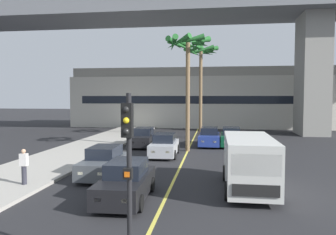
{
  "coord_description": "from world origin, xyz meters",
  "views": [
    {
      "loc": [
        1.89,
        0.31,
        4.11
      ],
      "look_at": [
        0.0,
        14.0,
        3.25
      ],
      "focal_mm": 34.97,
      "sensor_mm": 36.0,
      "label": 1
    }
  ],
  "objects_px": {
    "traffic_light_median_near": "(128,159)",
    "car_queue_fourth": "(164,146)",
    "car_queue_second": "(143,138)",
    "car_queue_third": "(104,163)",
    "pedestrian_near_crosswalk": "(24,166)",
    "delivery_van": "(249,162)",
    "palm_tree_near_median": "(201,60)",
    "car_queue_fifth": "(126,182)",
    "car_queue_sixth": "(209,137)",
    "palm_tree_mid_median": "(188,52)",
    "car_queue_front": "(231,138)"
  },
  "relations": [
    {
      "from": "car_queue_front",
      "to": "car_queue_fifth",
      "type": "relative_size",
      "value": 1.01
    },
    {
      "from": "car_queue_sixth",
      "to": "delivery_van",
      "type": "xyz_separation_m",
      "value": [
        1.87,
        -13.13,
        0.57
      ]
    },
    {
      "from": "delivery_van",
      "to": "pedestrian_near_crosswalk",
      "type": "bearing_deg",
      "value": -174.77
    },
    {
      "from": "car_queue_third",
      "to": "delivery_van",
      "type": "distance_m",
      "value": 7.34
    },
    {
      "from": "car_queue_fifth",
      "to": "delivery_van",
      "type": "bearing_deg",
      "value": 22.08
    },
    {
      "from": "car_queue_second",
      "to": "car_queue_fourth",
      "type": "xyz_separation_m",
      "value": [
        2.38,
        -4.1,
        0.0
      ]
    },
    {
      "from": "palm_tree_near_median",
      "to": "pedestrian_near_crosswalk",
      "type": "relative_size",
      "value": 5.66
    },
    {
      "from": "palm_tree_mid_median",
      "to": "car_queue_fourth",
      "type": "bearing_deg",
      "value": -121.38
    },
    {
      "from": "car_queue_sixth",
      "to": "pedestrian_near_crosswalk",
      "type": "xyz_separation_m",
      "value": [
        -8.19,
        -14.05,
        0.28
      ]
    },
    {
      "from": "car_queue_second",
      "to": "delivery_van",
      "type": "relative_size",
      "value": 0.79
    },
    {
      "from": "traffic_light_median_near",
      "to": "palm_tree_near_median",
      "type": "xyz_separation_m",
      "value": [
        0.67,
        25.45,
        5.07
      ]
    },
    {
      "from": "car_queue_second",
      "to": "car_queue_third",
      "type": "bearing_deg",
      "value": -89.11
    },
    {
      "from": "delivery_van",
      "to": "palm_tree_mid_median",
      "type": "relative_size",
      "value": 0.6
    },
    {
      "from": "car_queue_second",
      "to": "car_queue_fourth",
      "type": "relative_size",
      "value": 1.0
    },
    {
      "from": "car_queue_second",
      "to": "car_queue_sixth",
      "type": "bearing_deg",
      "value": 12.06
    },
    {
      "from": "car_queue_front",
      "to": "car_queue_second",
      "type": "height_order",
      "value": "same"
    },
    {
      "from": "car_queue_second",
      "to": "pedestrian_near_crosswalk",
      "type": "bearing_deg",
      "value": -102.04
    },
    {
      "from": "car_queue_sixth",
      "to": "car_queue_third",
      "type": "bearing_deg",
      "value": -114.57
    },
    {
      "from": "car_queue_third",
      "to": "pedestrian_near_crosswalk",
      "type": "relative_size",
      "value": 2.55
    },
    {
      "from": "car_queue_sixth",
      "to": "traffic_light_median_near",
      "type": "distance_m",
      "value": 20.76
    },
    {
      "from": "traffic_light_median_near",
      "to": "car_queue_fourth",
      "type": "bearing_deg",
      "value": 95.49
    },
    {
      "from": "car_queue_second",
      "to": "delivery_van",
      "type": "distance_m",
      "value": 14.03
    },
    {
      "from": "car_queue_front",
      "to": "pedestrian_near_crosswalk",
      "type": "xyz_separation_m",
      "value": [
        -10.01,
        -14.16,
        0.28
      ]
    },
    {
      "from": "car_queue_front",
      "to": "car_queue_fifth",
      "type": "distance_m",
      "value": 16.04
    },
    {
      "from": "car_queue_second",
      "to": "car_queue_front",
      "type": "bearing_deg",
      "value": 9.88
    },
    {
      "from": "delivery_van",
      "to": "palm_tree_mid_median",
      "type": "height_order",
      "value": "palm_tree_mid_median"
    },
    {
      "from": "car_queue_third",
      "to": "traffic_light_median_near",
      "type": "distance_m",
      "value": 9.98
    },
    {
      "from": "car_queue_second",
      "to": "palm_tree_near_median",
      "type": "relative_size",
      "value": 0.45
    },
    {
      "from": "car_queue_third",
      "to": "car_queue_fifth",
      "type": "bearing_deg",
      "value": -59.27
    },
    {
      "from": "pedestrian_near_crosswalk",
      "to": "traffic_light_median_near",
      "type": "bearing_deg",
      "value": -44.76
    },
    {
      "from": "car_queue_fourth",
      "to": "palm_tree_near_median",
      "type": "relative_size",
      "value": 0.45
    },
    {
      "from": "delivery_van",
      "to": "palm_tree_near_median",
      "type": "xyz_separation_m",
      "value": [
        -2.78,
        17.98,
        6.5
      ]
    },
    {
      "from": "palm_tree_near_median",
      "to": "palm_tree_mid_median",
      "type": "bearing_deg",
      "value": -95.22
    },
    {
      "from": "palm_tree_near_median",
      "to": "car_queue_fifth",
      "type": "bearing_deg",
      "value": -96.3
    },
    {
      "from": "car_queue_fourth",
      "to": "car_queue_front",
      "type": "bearing_deg",
      "value": 47.7
    },
    {
      "from": "car_queue_fourth",
      "to": "pedestrian_near_crosswalk",
      "type": "height_order",
      "value": "pedestrian_near_crosswalk"
    },
    {
      "from": "car_queue_front",
      "to": "car_queue_sixth",
      "type": "distance_m",
      "value": 1.83
    },
    {
      "from": "car_queue_second",
      "to": "car_queue_third",
      "type": "xyz_separation_m",
      "value": [
        0.16,
        -10.38,
        0.0
      ]
    },
    {
      "from": "traffic_light_median_near",
      "to": "pedestrian_near_crosswalk",
      "type": "height_order",
      "value": "traffic_light_median_near"
    },
    {
      "from": "palm_tree_near_median",
      "to": "pedestrian_near_crosswalk",
      "type": "xyz_separation_m",
      "value": [
        -7.27,
        -18.9,
        -6.79
      ]
    },
    {
      "from": "delivery_van",
      "to": "traffic_light_median_near",
      "type": "distance_m",
      "value": 8.35
    },
    {
      "from": "car_queue_front",
      "to": "car_queue_fifth",
      "type": "bearing_deg",
      "value": -107.96
    },
    {
      "from": "car_queue_third",
      "to": "delivery_van",
      "type": "height_order",
      "value": "delivery_van"
    },
    {
      "from": "car_queue_front",
      "to": "palm_tree_mid_median",
      "type": "height_order",
      "value": "palm_tree_mid_median"
    },
    {
      "from": "car_queue_sixth",
      "to": "traffic_light_median_near",
      "type": "height_order",
      "value": "traffic_light_median_near"
    },
    {
      "from": "car_queue_front",
      "to": "traffic_light_median_near",
      "type": "bearing_deg",
      "value": -99.35
    },
    {
      "from": "car_queue_third",
      "to": "car_queue_fourth",
      "type": "relative_size",
      "value": 1.0
    },
    {
      "from": "traffic_light_median_near",
      "to": "palm_tree_mid_median",
      "type": "bearing_deg",
      "value": 90.12
    },
    {
      "from": "car_queue_second",
      "to": "car_queue_fifth",
      "type": "xyz_separation_m",
      "value": [
        2.31,
        -14.0,
        0.0
      ]
    },
    {
      "from": "car_queue_second",
      "to": "car_queue_third",
      "type": "height_order",
      "value": "same"
    }
  ]
}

